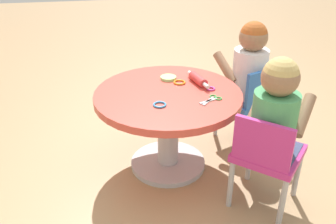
{
  "coord_description": "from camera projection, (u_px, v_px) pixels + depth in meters",
  "views": [
    {
      "loc": [
        -1.77,
        0.29,
        1.32
      ],
      "look_at": [
        0.0,
        0.0,
        0.36
      ],
      "focal_mm": 39.27,
      "sensor_mm": 36.0,
      "label": 1
    }
  ],
  "objects": [
    {
      "name": "ground_plane",
      "position": [
        168.0,
        165.0,
        2.21
      ],
      "size": [
        10.0,
        10.0,
        0.0
      ],
      "primitive_type": "plane",
      "color": "tan"
    },
    {
      "name": "craft_table",
      "position": [
        168.0,
        113.0,
        2.04
      ],
      "size": [
        0.8,
        0.8,
        0.48
      ],
      "color": "silver",
      "rests_on": "ground"
    },
    {
      "name": "child_chair_left",
      "position": [
        266.0,
        155.0,
        1.77
      ],
      "size": [
        0.42,
        0.42,
        0.54
      ],
      "color": "#B7B7BC",
      "rests_on": "ground"
    },
    {
      "name": "seated_child_left",
      "position": [
        276.0,
        110.0,
        1.69
      ],
      "size": [
        0.44,
        0.43,
        0.51
      ],
      "color": "#3F4772",
      "rests_on": "ground"
    },
    {
      "name": "child_chair_right",
      "position": [
        250.0,
        99.0,
        2.3
      ],
      "size": [
        0.39,
        0.39,
        0.54
      ],
      "color": "#B7B7BC",
      "rests_on": "ground"
    },
    {
      "name": "seated_child_right",
      "position": [
        250.0,
        63.0,
        2.22
      ],
      "size": [
        0.42,
        0.38,
        0.51
      ],
      "color": "#3F4772",
      "rests_on": "ground"
    },
    {
      "name": "rolling_pin",
      "position": [
        198.0,
        79.0,
        2.08
      ],
      "size": [
        0.23,
        0.08,
        0.05
      ],
      "color": "#D83F3F",
      "rests_on": "craft_table"
    },
    {
      "name": "craft_scissors",
      "position": [
        213.0,
        99.0,
        1.91
      ],
      "size": [
        0.12,
        0.14,
        0.01
      ],
      "color": "silver",
      "rests_on": "craft_table"
    },
    {
      "name": "playdough_blob_0",
      "position": [
        168.0,
        78.0,
        2.14
      ],
      "size": [
        0.09,
        0.09,
        0.02
      ],
      "primitive_type": "cylinder",
      "color": "#B2E58C",
      "rests_on": "craft_table"
    },
    {
      "name": "cookie_cutter_0",
      "position": [
        160.0,
        105.0,
        1.85
      ],
      "size": [
        0.07,
        0.07,
        0.01
      ],
      "primitive_type": "torus",
      "color": "#3F99D8",
      "rests_on": "craft_table"
    },
    {
      "name": "cookie_cutter_1",
      "position": [
        211.0,
        89.0,
        2.02
      ],
      "size": [
        0.05,
        0.05,
        0.01
      ],
      "primitive_type": "torus",
      "color": "#D83FA5",
      "rests_on": "craft_table"
    },
    {
      "name": "cookie_cutter_2",
      "position": [
        180.0,
        82.0,
        2.09
      ],
      "size": [
        0.07,
        0.07,
        0.01
      ],
      "primitive_type": "torus",
      "color": "orange",
      "rests_on": "craft_table"
    }
  ]
}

